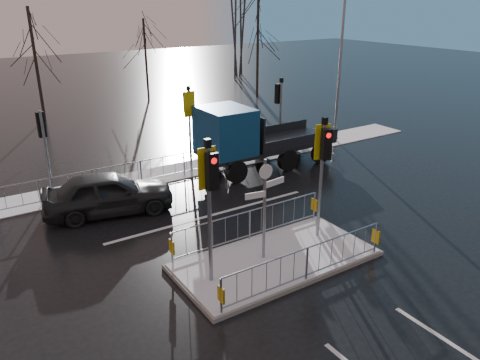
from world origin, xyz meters
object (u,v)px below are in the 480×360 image
traffic_island (275,250)px  street_lamp_right (342,59)px  flatbed_truck (243,137)px  car_far_lane (109,193)px

traffic_island → street_lamp_right: 14.14m
traffic_island → flatbed_truck: traffic_island is taller
car_far_lane → street_lamp_right: street_lamp_right is taller
traffic_island → flatbed_truck: 7.96m
street_lamp_right → flatbed_truck: bearing=-168.4°
car_far_lane → flatbed_truck: (6.50, 1.05, 0.83)m
street_lamp_right → traffic_island: bearing=-141.3°
traffic_island → flatbed_truck: (3.50, 7.04, 1.22)m
flatbed_truck → street_lamp_right: bearing=11.6°
traffic_island → street_lamp_right: bearing=38.7°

